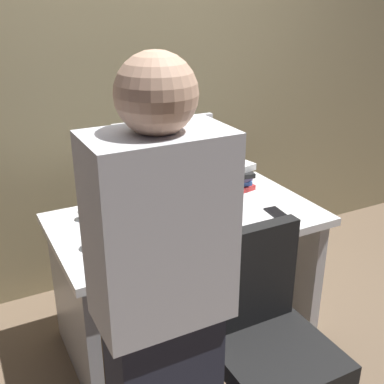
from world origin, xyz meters
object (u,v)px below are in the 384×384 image
monitor (165,157)px  keyboard (186,223)px  desk (188,256)px  cup_near_keyboard (97,238)px  cup_by_monitor (88,211)px  person_at_desk (163,316)px  office_chair (267,355)px  mouse (233,210)px  cell_phone (277,213)px  book_stack (235,178)px

monitor → keyboard: size_ratio=1.26×
desk → monitor: size_ratio=2.48×
cup_near_keyboard → cup_by_monitor: cup_near_keyboard is taller
person_at_desk → keyboard: 0.86m
monitor → cup_by_monitor: 0.48m
desk → office_chair: size_ratio=1.42×
cup_by_monitor → monitor: bearing=1.2°
mouse → cup_by_monitor: 0.73m
mouse → cup_near_keyboard: (-0.72, -0.03, 0.03)m
monitor → keyboard: 0.39m
mouse → cell_phone: bearing=-30.2°
office_chair → mouse: 0.77m
office_chair → monitor: (-0.01, 0.94, 0.55)m
desk → person_at_desk: size_ratio=0.82×
office_chair → desk: bearing=88.5°
desk → cell_phone: cell_phone is taller
monitor → cup_by_monitor: monitor is taller
cell_phone → cup_near_keyboard: bearing=-179.9°
monitor → mouse: (0.25, -0.28, -0.24)m
desk → cell_phone: (0.41, -0.19, 0.23)m
person_at_desk → monitor: (0.48, 1.02, 0.14)m
desk → cup_near_keyboard: size_ratio=13.02×
book_stack → cup_by_monitor: bearing=179.1°
desk → keyboard: size_ratio=3.11×
person_at_desk → monitor: bearing=64.9°
desk → mouse: mouse is taller
person_at_desk → book_stack: person_at_desk is taller
desk → cup_by_monitor: 0.56m
cup_near_keyboard → cup_by_monitor: size_ratio=1.18×
office_chair → cup_near_keyboard: (-0.48, 0.63, 0.35)m
monitor → cell_phone: (0.44, -0.39, -0.25)m
monitor → cell_phone: bearing=-41.8°
person_at_desk → monitor: 1.13m
monitor → cup_by_monitor: size_ratio=6.23×
mouse → book_stack: (0.17, 0.26, 0.06)m
desk → cup_near_keyboard: 0.58m
desk → mouse: bearing=-18.7°
cup_near_keyboard → cell_phone: cup_near_keyboard is taller
keyboard → cup_near_keyboard: bearing=-176.1°
desk → office_chair: office_chair is taller
office_chair → person_at_desk: 0.64m
monitor → desk: bearing=-83.3°
desk → monitor: monitor is taller
monitor → cup_by_monitor: bearing=-178.8°
person_at_desk → book_stack: (0.89, 1.00, -0.04)m
monitor → keyboard: bearing=-95.3°
keyboard → mouse: (0.28, 0.01, 0.01)m
office_chair → cup_by_monitor: bearing=114.9°
desk → person_at_desk: person_at_desk is taller
mouse → book_stack: 0.31m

